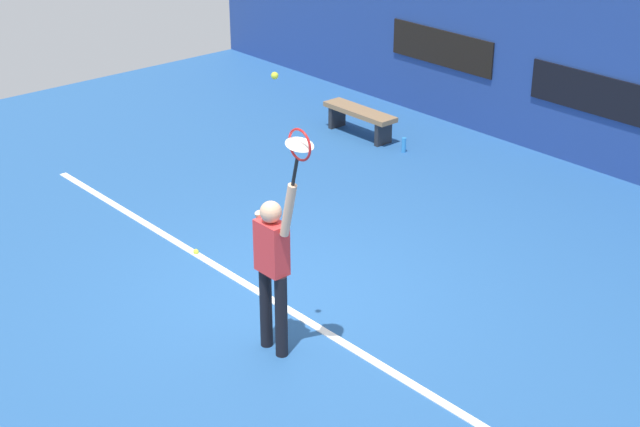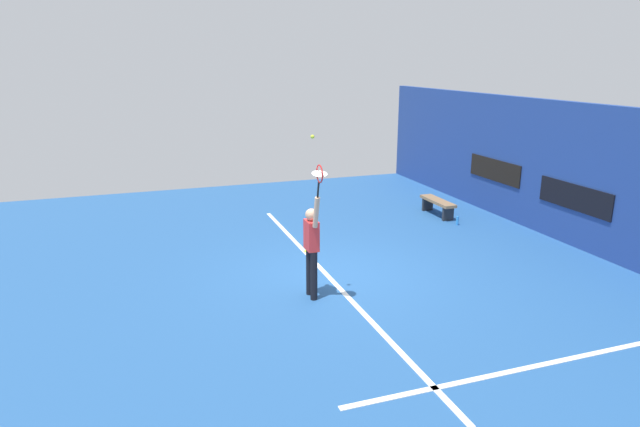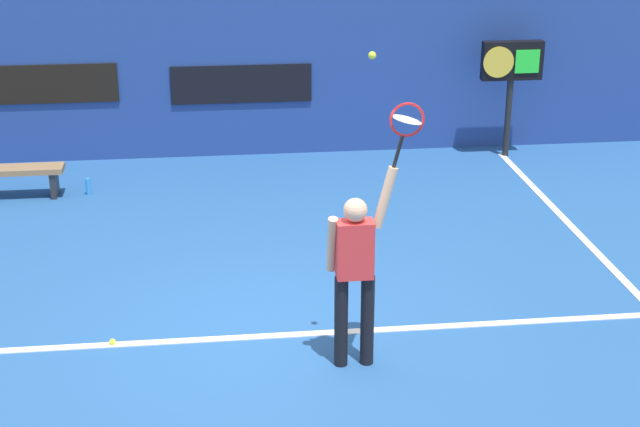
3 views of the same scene
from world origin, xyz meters
The scene contains 12 objects.
ground_plane centered at (0.00, 0.00, 0.00)m, with size 18.00×18.00×0.00m, color #23518C.
back_wall centered at (0.00, 6.04, 1.65)m, with size 18.00×0.20×3.31m, color navy.
sponsor_banner_center centered at (0.00, 5.92, 1.17)m, with size 2.20×0.03×0.60m, color black.
sponsor_banner_portside centered at (-3.00, 5.92, 1.25)m, with size 2.20×0.03×0.60m, color black.
court_baseline centered at (0.00, -0.13, 0.01)m, with size 10.00×0.10×0.01m, color white.
court_sideline centered at (4.13, 2.00, 0.01)m, with size 0.10×7.00×0.01m, color white.
tennis_player centered at (0.79, -0.75, 1.01)m, with size 0.63×0.31×1.98m.
tennis_racket centered at (1.22, -0.75, 2.37)m, with size 0.38×0.27×0.63m.
tennis_ball centered at (0.91, -0.77, 2.98)m, with size 0.07×0.07×0.07m, color #CCE033.
court_bench centered at (-3.29, 4.34, 0.34)m, with size 1.40×0.36×0.45m.
water_bottle centered at (-2.27, 4.34, 0.12)m, with size 0.07×0.07×0.24m, color #338CD8.
spare_ball centered at (-1.54, -0.13, 0.03)m, with size 0.07×0.07×0.07m, color #CCE033.
Camera 2 is at (9.69, -3.69, 4.23)m, focal length 30.79 mm.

